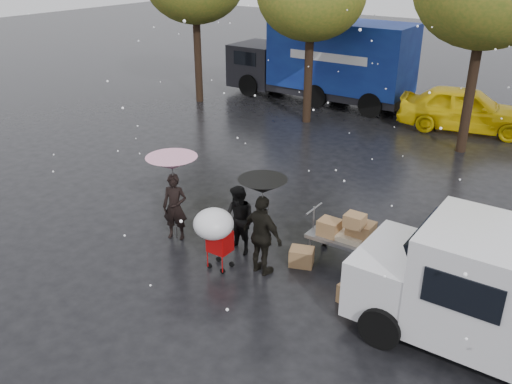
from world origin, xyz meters
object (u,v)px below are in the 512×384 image
Objects in this scene: shopping_cart at (215,227)px; yellow_taxi at (466,109)px; person_pink at (175,207)px; vendor_cart at (347,232)px; person_black at (262,236)px; blue_truck at (323,61)px.

shopping_cart is 13.04m from yellow_taxi.
shopping_cart is 0.30× the size of yellow_taxi.
person_pink reaches higher than vendor_cart.
shopping_cart is (-2.10, -1.93, 0.34)m from vendor_cart.
yellow_taxi reaches higher than vendor_cart.
yellow_taxi is at bearing 82.91° from shopping_cart.
person_pink is at bearing 7.54° from person_black.
person_black is at bearing -24.67° from person_pink.
person_black reaches higher than shopping_cart.
yellow_taxi is (1.61, 12.94, -0.24)m from shopping_cart.
person_pink is 0.33× the size of yellow_taxi.
person_black is at bearing 31.39° from shopping_cart.
yellow_taxi is (-0.49, 11.01, 0.10)m from vendor_cart.
blue_truck reaches higher than person_pink.
person_pink is 1.06× the size of vendor_cart.
person_black is 1.17× the size of vendor_cart.
shopping_cart is 14.52m from blue_truck.
vendor_cart is at bearing -59.52° from blue_truck.
vendor_cart is 13.67m from blue_truck.
vendor_cart is (1.25, 1.41, -0.16)m from person_black.
shopping_cart is (-0.85, -0.52, 0.18)m from person_black.
blue_truck reaches higher than person_black.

